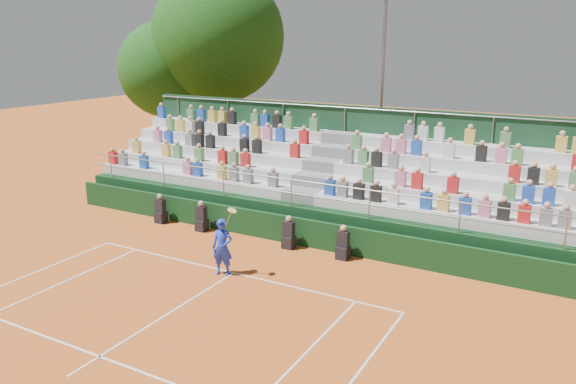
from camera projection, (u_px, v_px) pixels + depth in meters
The scene contains 8 objects.
ground at pixel (234, 273), 17.60m from camera, with size 90.00×90.00×0.00m, color #C75D21.
courtside_wall at pixel (284, 229), 20.16m from camera, with size 20.00×0.15×1.00m, color black.
line_officials at pixel (243, 227), 20.47m from camera, with size 8.29×0.40×1.19m.
grandstand at pixel (323, 192), 22.73m from camera, with size 20.00×5.20×4.40m.
tennis_player at pixel (222, 247), 17.26m from camera, with size 0.90×0.58×2.22m.
tree_west at pixel (167, 70), 33.13m from camera, with size 5.65×5.65×8.17m.
tree_east at pixel (218, 37), 32.11m from camera, with size 7.55×7.55×11.00m.
floodlight_mast at pixel (383, 77), 27.09m from camera, with size 0.60×0.25×9.25m.
Camera 1 is at (9.40, -13.43, 7.10)m, focal length 35.00 mm.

